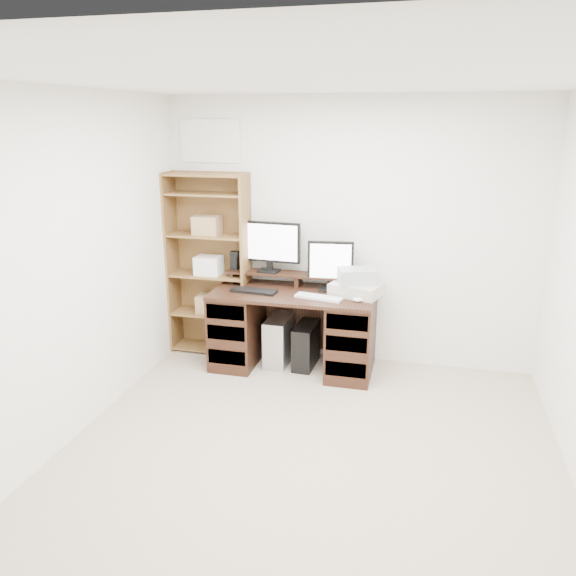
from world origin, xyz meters
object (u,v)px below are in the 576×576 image
at_px(monitor_wide, 269,244).
at_px(bookshelf, 210,263).
at_px(desk, 293,328).
at_px(monitor_small, 330,264).
at_px(tower_silver, 279,340).
at_px(printer, 356,289).
at_px(tower_black, 306,345).

bearing_deg(monitor_wide, bookshelf, -175.29).
relative_size(desk, monitor_small, 3.25).
distance_m(monitor_small, tower_silver, 0.91).
height_order(printer, tower_silver, printer).
relative_size(tower_black, bookshelf, 0.24).
height_order(desk, bookshelf, bookshelf).
relative_size(monitor_small, tower_black, 1.09).
distance_m(tower_silver, tower_black, 0.27).
bearing_deg(printer, monitor_wide, -175.46).
distance_m(printer, tower_silver, 0.93).
bearing_deg(bookshelf, monitor_small, -3.05).
relative_size(monitor_small, bookshelf, 0.26).
xyz_separation_m(monitor_small, printer, (0.26, -0.10, -0.20)).
relative_size(monitor_wide, monitor_small, 1.32).
height_order(monitor_small, tower_black, monitor_small).
height_order(monitor_wide, bookshelf, bookshelf).
bearing_deg(monitor_small, desk, -161.62).
height_order(monitor_wide, tower_black, monitor_wide).
bearing_deg(tower_silver, monitor_small, 11.24).
bearing_deg(bookshelf, printer, -6.32).
xyz_separation_m(monitor_wide, tower_black, (0.40, -0.18, -0.93)).
xyz_separation_m(tower_silver, tower_black, (0.27, -0.02, -0.02)).
height_order(printer, tower_black, printer).
height_order(desk, monitor_small, monitor_small).
bearing_deg(printer, bookshelf, -170.25).
bearing_deg(tower_silver, printer, 0.08).
xyz_separation_m(monitor_wide, tower_silver, (0.14, -0.16, -0.91)).
bearing_deg(tower_black, desk, -154.42).
bearing_deg(tower_black, monitor_small, 29.40).
bearing_deg(tower_black, printer, 3.23).
bearing_deg(printer, tower_silver, -165.32).
bearing_deg(monitor_small, monitor_wide, 165.96).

